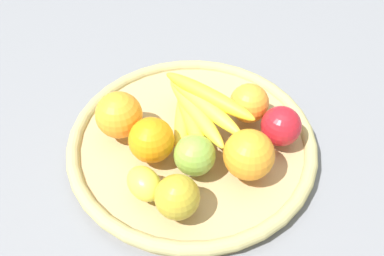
{
  "coord_description": "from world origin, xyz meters",
  "views": [
    {
      "loc": [
        0.13,
        -0.47,
        0.58
      ],
      "look_at": [
        0.0,
        0.0,
        0.05
      ],
      "focal_mm": 38.85,
      "sensor_mm": 36.0,
      "label": 1
    }
  ],
  "objects_px": {
    "lemon_0": "(144,184)",
    "orange_0": "(249,103)",
    "orange_3": "(152,140)",
    "orange_2": "(119,115)",
    "apple_1": "(281,126)",
    "orange_1": "(249,155)",
    "banana_bunch": "(196,111)",
    "apple_2": "(195,155)",
    "apple_0": "(177,197)"
  },
  "relations": [
    {
      "from": "lemon_0",
      "to": "orange_0",
      "type": "relative_size",
      "value": 0.92
    },
    {
      "from": "orange_3",
      "to": "orange_0",
      "type": "distance_m",
      "value": 0.19
    },
    {
      "from": "orange_2",
      "to": "apple_1",
      "type": "height_order",
      "value": "orange_2"
    },
    {
      "from": "orange_1",
      "to": "apple_1",
      "type": "height_order",
      "value": "orange_1"
    },
    {
      "from": "apple_1",
      "to": "orange_3",
      "type": "bearing_deg",
      "value": -155.11
    },
    {
      "from": "banana_bunch",
      "to": "apple_1",
      "type": "height_order",
      "value": "banana_bunch"
    },
    {
      "from": "orange_1",
      "to": "orange_2",
      "type": "bearing_deg",
      "value": 173.61
    },
    {
      "from": "orange_1",
      "to": "apple_1",
      "type": "xyz_separation_m",
      "value": [
        0.04,
        0.08,
        -0.01
      ]
    },
    {
      "from": "orange_3",
      "to": "orange_0",
      "type": "height_order",
      "value": "orange_3"
    },
    {
      "from": "orange_2",
      "to": "apple_2",
      "type": "bearing_deg",
      "value": -16.83
    },
    {
      "from": "orange_0",
      "to": "apple_0",
      "type": "xyz_separation_m",
      "value": [
        -0.07,
        -0.22,
        -0.0
      ]
    },
    {
      "from": "orange_1",
      "to": "apple_0",
      "type": "relative_size",
      "value": 1.21
    },
    {
      "from": "apple_2",
      "to": "orange_1",
      "type": "bearing_deg",
      "value": 12.72
    },
    {
      "from": "orange_1",
      "to": "apple_2",
      "type": "xyz_separation_m",
      "value": [
        -0.08,
        -0.02,
        -0.01
      ]
    },
    {
      "from": "orange_0",
      "to": "banana_bunch",
      "type": "xyz_separation_m",
      "value": [
        -0.08,
        -0.05,
        0.0
      ]
    },
    {
      "from": "orange_2",
      "to": "lemon_0",
      "type": "bearing_deg",
      "value": -52.4
    },
    {
      "from": "orange_0",
      "to": "orange_1",
      "type": "relative_size",
      "value": 0.86
    },
    {
      "from": "lemon_0",
      "to": "banana_bunch",
      "type": "height_order",
      "value": "banana_bunch"
    },
    {
      "from": "lemon_0",
      "to": "orange_3",
      "type": "height_order",
      "value": "orange_3"
    },
    {
      "from": "banana_bunch",
      "to": "orange_2",
      "type": "bearing_deg",
      "value": -160.0
    },
    {
      "from": "lemon_0",
      "to": "apple_1",
      "type": "xyz_separation_m",
      "value": [
        0.19,
        0.17,
        0.01
      ]
    },
    {
      "from": "orange_0",
      "to": "apple_1",
      "type": "height_order",
      "value": "orange_0"
    },
    {
      "from": "lemon_0",
      "to": "orange_3",
      "type": "distance_m",
      "value": 0.08
    },
    {
      "from": "orange_0",
      "to": "apple_0",
      "type": "relative_size",
      "value": 1.04
    },
    {
      "from": "banana_bunch",
      "to": "lemon_0",
      "type": "bearing_deg",
      "value": -104.1
    },
    {
      "from": "orange_1",
      "to": "apple_0",
      "type": "xyz_separation_m",
      "value": [
        -0.09,
        -0.1,
        -0.01
      ]
    },
    {
      "from": "lemon_0",
      "to": "apple_2",
      "type": "relative_size",
      "value": 0.96
    },
    {
      "from": "lemon_0",
      "to": "orange_2",
      "type": "relative_size",
      "value": 0.8
    },
    {
      "from": "lemon_0",
      "to": "apple_0",
      "type": "relative_size",
      "value": 0.95
    },
    {
      "from": "orange_3",
      "to": "orange_0",
      "type": "relative_size",
      "value": 1.07
    },
    {
      "from": "orange_3",
      "to": "orange_1",
      "type": "xyz_separation_m",
      "value": [
        0.16,
        0.01,
        0.0
      ]
    },
    {
      "from": "orange_1",
      "to": "orange_0",
      "type": "bearing_deg",
      "value": 100.0
    },
    {
      "from": "banana_bunch",
      "to": "orange_2",
      "type": "xyz_separation_m",
      "value": [
        -0.13,
        -0.05,
        0.0
      ]
    },
    {
      "from": "banana_bunch",
      "to": "orange_2",
      "type": "relative_size",
      "value": 2.31
    },
    {
      "from": "lemon_0",
      "to": "orange_3",
      "type": "bearing_deg",
      "value": 100.51
    },
    {
      "from": "orange_3",
      "to": "banana_bunch",
      "type": "relative_size",
      "value": 0.4
    },
    {
      "from": "apple_0",
      "to": "banana_bunch",
      "type": "bearing_deg",
      "value": 96.14
    },
    {
      "from": "lemon_0",
      "to": "orange_3",
      "type": "xyz_separation_m",
      "value": [
        -0.01,
        0.08,
        0.01
      ]
    },
    {
      "from": "lemon_0",
      "to": "orange_1",
      "type": "distance_m",
      "value": 0.17
    },
    {
      "from": "apple_0",
      "to": "orange_0",
      "type": "bearing_deg",
      "value": 73.68
    },
    {
      "from": "orange_0",
      "to": "apple_0",
      "type": "distance_m",
      "value": 0.23
    },
    {
      "from": "orange_1",
      "to": "apple_1",
      "type": "relative_size",
      "value": 1.19
    },
    {
      "from": "apple_2",
      "to": "orange_2",
      "type": "xyz_separation_m",
      "value": [
        -0.15,
        0.04,
        0.01
      ]
    },
    {
      "from": "orange_1",
      "to": "apple_2",
      "type": "relative_size",
      "value": 1.21
    },
    {
      "from": "apple_1",
      "to": "apple_0",
      "type": "height_order",
      "value": "same"
    },
    {
      "from": "banana_bunch",
      "to": "orange_2",
      "type": "distance_m",
      "value": 0.13
    },
    {
      "from": "orange_0",
      "to": "apple_1",
      "type": "xyz_separation_m",
      "value": [
        0.06,
        -0.04,
        -0.0
      ]
    },
    {
      "from": "banana_bunch",
      "to": "apple_2",
      "type": "height_order",
      "value": "banana_bunch"
    },
    {
      "from": "orange_3",
      "to": "orange_1",
      "type": "bearing_deg",
      "value": 3.87
    },
    {
      "from": "orange_3",
      "to": "orange_0",
      "type": "xyz_separation_m",
      "value": [
        0.14,
        0.13,
        -0.0
      ]
    }
  ]
}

